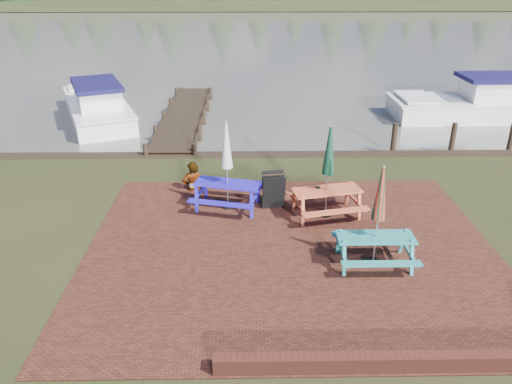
{
  "coord_description": "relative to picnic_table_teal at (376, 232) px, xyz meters",
  "views": [
    {
      "loc": [
        -0.94,
        -8.46,
        5.77
      ],
      "look_at": [
        -0.76,
        1.9,
        1.0
      ],
      "focal_mm": 35.0,
      "sensor_mm": 36.0,
      "label": 1
    }
  ],
  "objects": [
    {
      "name": "boat_jetty",
      "position": [
        -8.8,
        11.37,
        -0.41
      ],
      "size": [
        4.46,
        6.76,
        1.86
      ],
      "rotation": [
        0.0,
        0.0,
        0.39
      ],
      "color": "white",
      "rests_on": "ground"
    },
    {
      "name": "paving",
      "position": [
        -1.67,
        0.61,
        -0.76
      ],
      "size": [
        9.0,
        7.5,
        0.02
      ],
      "primitive_type": "cube",
      "color": "#391912",
      "rests_on": "ground"
    },
    {
      "name": "picnic_table_teal",
      "position": [
        0.0,
        0.0,
        0.0
      ],
      "size": [
        1.59,
        1.41,
        2.2
      ],
      "rotation": [
        0.0,
        0.0,
        0.0
      ],
      "color": "teal",
      "rests_on": "ground"
    },
    {
      "name": "water",
      "position": [
        -1.67,
        36.61,
        -0.77
      ],
      "size": [
        120.0,
        60.0,
        0.02
      ],
      "primitive_type": "cube",
      "color": "#4A473F",
      "rests_on": "ground"
    },
    {
      "name": "picnic_table_red",
      "position": [
        -0.68,
        2.24,
        0.05
      ],
      "size": [
        1.96,
        1.82,
        2.33
      ],
      "rotation": [
        0.0,
        0.0,
        0.22
      ],
      "color": "#BD5230",
      "rests_on": "ground"
    },
    {
      "name": "brick_wall",
      "position": [
        0.47,
        -2.81,
        -0.62
      ],
      "size": [
        6.21,
        1.79,
        0.3
      ],
      "color": "#4C1E16",
      "rests_on": "ground"
    },
    {
      "name": "boat_near",
      "position": [
        7.2,
        11.4,
        -0.38
      ],
      "size": [
        7.28,
        2.63,
        1.96
      ],
      "rotation": [
        0.0,
        0.0,
        1.59
      ],
      "color": "white",
      "rests_on": "ground"
    },
    {
      "name": "chalkboard",
      "position": [
        -1.97,
        2.72,
        -0.29
      ],
      "size": [
        0.61,
        0.64,
        0.93
      ],
      "rotation": [
        0.0,
        0.0,
        0.17
      ],
      "color": "black",
      "rests_on": "ground"
    },
    {
      "name": "person",
      "position": [
        -4.14,
        3.83,
        0.06
      ],
      "size": [
        0.65,
        0.46,
        1.66
      ],
      "primitive_type": "imported",
      "rotation": [
        0.0,
        0.0,
        3.26
      ],
      "color": "gray",
      "rests_on": "ground"
    },
    {
      "name": "jetty",
      "position": [
        -5.17,
        10.88,
        -0.66
      ],
      "size": [
        1.76,
        9.08,
        1.0
      ],
      "color": "black",
      "rests_on": "ground"
    },
    {
      "name": "picnic_table_blue",
      "position": [
        -3.14,
        2.72,
        0.04
      ],
      "size": [
        1.97,
        1.84,
        2.3
      ],
      "rotation": [
        0.0,
        0.0,
        -0.25
      ],
      "color": "#2318B4",
      "rests_on": "ground"
    },
    {
      "name": "ground",
      "position": [
        -1.67,
        -0.39,
        -0.77
      ],
      "size": [
        120.0,
        120.0,
        0.0
      ],
      "primitive_type": "plane",
      "color": "black",
      "rests_on": "ground"
    }
  ]
}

